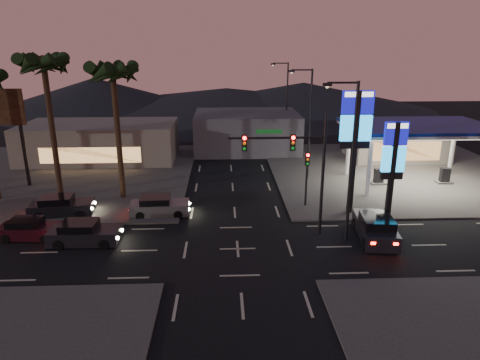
{
  "coord_description": "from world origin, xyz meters",
  "views": [
    {
      "loc": [
        -0.85,
        -23.74,
        11.98
      ],
      "look_at": [
        0.34,
        4.54,
        3.0
      ],
      "focal_mm": 32.0,
      "sensor_mm": 36.0,
      "label": 1
    }
  ],
  "objects_px": {
    "car_lane_a_mid": "(29,229)",
    "car_lane_b_mid": "(61,206)",
    "traffic_signal_mast": "(296,158)",
    "suv_station": "(375,228)",
    "pylon_sign_tall": "(356,128)",
    "pylon_sign_short": "(394,155)",
    "car_lane_b_front": "(159,206)",
    "car_lane_a_front": "(84,233)",
    "gas_station": "(418,129)"
  },
  "relations": [
    {
      "from": "car_lane_b_front",
      "to": "car_lane_b_mid",
      "type": "relative_size",
      "value": 0.95
    },
    {
      "from": "car_lane_a_mid",
      "to": "car_lane_b_front",
      "type": "xyz_separation_m",
      "value": [
        7.84,
        3.59,
        0.06
      ]
    },
    {
      "from": "pylon_sign_short",
      "to": "traffic_signal_mast",
      "type": "relative_size",
      "value": 0.88
    },
    {
      "from": "traffic_signal_mast",
      "to": "car_lane_b_mid",
      "type": "relative_size",
      "value": 1.71
    },
    {
      "from": "suv_station",
      "to": "pylon_sign_tall",
      "type": "bearing_deg",
      "value": 95.25
    },
    {
      "from": "gas_station",
      "to": "car_lane_b_front",
      "type": "relative_size",
      "value": 2.75
    },
    {
      "from": "car_lane_b_front",
      "to": "car_lane_a_mid",
      "type": "bearing_deg",
      "value": -155.4
    },
    {
      "from": "car_lane_a_mid",
      "to": "suv_station",
      "type": "xyz_separation_m",
      "value": [
        22.31,
        -1.04,
        0.15
      ]
    },
    {
      "from": "gas_station",
      "to": "car_lane_a_mid",
      "type": "height_order",
      "value": "gas_station"
    },
    {
      "from": "pylon_sign_short",
      "to": "car_lane_a_front",
      "type": "relative_size",
      "value": 1.56
    },
    {
      "from": "car_lane_b_mid",
      "to": "pylon_sign_short",
      "type": "bearing_deg",
      "value": -3.62
    },
    {
      "from": "traffic_signal_mast",
      "to": "car_lane_a_mid",
      "type": "xyz_separation_m",
      "value": [
        -17.16,
        0.17,
        -4.62
      ]
    },
    {
      "from": "pylon_sign_short",
      "to": "car_lane_b_front",
      "type": "bearing_deg",
      "value": 175.7
    },
    {
      "from": "pylon_sign_tall",
      "to": "car_lane_a_front",
      "type": "bearing_deg",
      "value": -166.61
    },
    {
      "from": "gas_station",
      "to": "car_lane_b_front",
      "type": "xyz_separation_m",
      "value": [
        -21.57,
        -6.25,
        -4.42
      ]
    },
    {
      "from": "car_lane_b_mid",
      "to": "traffic_signal_mast",
      "type": "bearing_deg",
      "value": -13.68
    },
    {
      "from": "car_lane_b_mid",
      "to": "pylon_sign_tall",
      "type": "bearing_deg",
      "value": -1.35
    },
    {
      "from": "traffic_signal_mast",
      "to": "car_lane_a_front",
      "type": "bearing_deg",
      "value": -176.56
    },
    {
      "from": "gas_station",
      "to": "pylon_sign_tall",
      "type": "xyz_separation_m",
      "value": [
        -7.5,
        -6.5,
        1.31
      ]
    },
    {
      "from": "suv_station",
      "to": "car_lane_a_front",
      "type": "bearing_deg",
      "value": 179.79
    },
    {
      "from": "traffic_signal_mast",
      "to": "car_lane_a_front",
      "type": "xyz_separation_m",
      "value": [
        -13.38,
        -0.8,
        -4.55
      ]
    },
    {
      "from": "gas_station",
      "to": "car_lane_a_mid",
      "type": "relative_size",
      "value": 3.0
    },
    {
      "from": "pylon_sign_short",
      "to": "car_lane_a_front",
      "type": "height_order",
      "value": "pylon_sign_short"
    },
    {
      "from": "pylon_sign_tall",
      "to": "car_lane_a_mid",
      "type": "distance_m",
      "value": 22.9
    },
    {
      "from": "car_lane_a_front",
      "to": "suv_station",
      "type": "xyz_separation_m",
      "value": [
        18.53,
        -0.07,
        0.08
      ]
    },
    {
      "from": "gas_station",
      "to": "pylon_sign_tall",
      "type": "relative_size",
      "value": 1.36
    },
    {
      "from": "car_lane_b_mid",
      "to": "suv_station",
      "type": "distance_m",
      "value": 22.18
    },
    {
      "from": "traffic_signal_mast",
      "to": "suv_station",
      "type": "height_order",
      "value": "traffic_signal_mast"
    },
    {
      "from": "car_lane_a_front",
      "to": "suv_station",
      "type": "bearing_deg",
      "value": -0.21
    },
    {
      "from": "gas_station",
      "to": "car_lane_a_front",
      "type": "distance_m",
      "value": 28.16
    },
    {
      "from": "pylon_sign_short",
      "to": "car_lane_b_mid",
      "type": "xyz_separation_m",
      "value": [
        -23.74,
        1.5,
        -3.97
      ]
    },
    {
      "from": "gas_station",
      "to": "pylon_sign_short",
      "type": "height_order",
      "value": "pylon_sign_short"
    },
    {
      "from": "pylon_sign_tall",
      "to": "pylon_sign_short",
      "type": "relative_size",
      "value": 1.29
    },
    {
      "from": "pylon_sign_tall",
      "to": "car_lane_a_front",
      "type": "xyz_separation_m",
      "value": [
        -18.13,
        -4.32,
        -5.72
      ]
    },
    {
      "from": "car_lane_a_mid",
      "to": "car_lane_b_front",
      "type": "height_order",
      "value": "car_lane_b_front"
    },
    {
      "from": "car_lane_b_front",
      "to": "pylon_sign_tall",
      "type": "bearing_deg",
      "value": -1.0
    },
    {
      "from": "traffic_signal_mast",
      "to": "suv_station",
      "type": "xyz_separation_m",
      "value": [
        5.15,
        -0.87,
        -4.48
      ]
    },
    {
      "from": "gas_station",
      "to": "suv_station",
      "type": "xyz_separation_m",
      "value": [
        -7.1,
        -10.89,
        -4.33
      ]
    },
    {
      "from": "pylon_sign_short",
      "to": "suv_station",
      "type": "bearing_deg",
      "value": -121.77
    },
    {
      "from": "traffic_signal_mast",
      "to": "gas_station",
      "type": "bearing_deg",
      "value": 39.28
    },
    {
      "from": "car_lane_a_front",
      "to": "car_lane_b_front",
      "type": "bearing_deg",
      "value": 48.32
    },
    {
      "from": "car_lane_a_mid",
      "to": "car_lane_b_mid",
      "type": "xyz_separation_m",
      "value": [
        0.67,
        3.85,
        0.08
      ]
    },
    {
      "from": "gas_station",
      "to": "traffic_signal_mast",
      "type": "bearing_deg",
      "value": -140.72
    },
    {
      "from": "pylon_sign_short",
      "to": "car_lane_a_mid",
      "type": "xyz_separation_m",
      "value": [
        -24.41,
        -2.34,
        -4.05
      ]
    },
    {
      "from": "pylon_sign_short",
      "to": "car_lane_b_front",
      "type": "distance_m",
      "value": 17.09
    },
    {
      "from": "car_lane_b_mid",
      "to": "car_lane_a_front",
      "type": "bearing_deg",
      "value": -57.17
    },
    {
      "from": "traffic_signal_mast",
      "to": "pylon_sign_short",
      "type": "bearing_deg",
      "value": 19.13
    },
    {
      "from": "car_lane_a_front",
      "to": "car_lane_a_mid",
      "type": "height_order",
      "value": "car_lane_a_front"
    },
    {
      "from": "gas_station",
      "to": "car_lane_b_front",
      "type": "height_order",
      "value": "gas_station"
    },
    {
      "from": "traffic_signal_mast",
      "to": "car_lane_b_front",
      "type": "xyz_separation_m",
      "value": [
        -9.32,
        3.76,
        -4.57
      ]
    }
  ]
}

